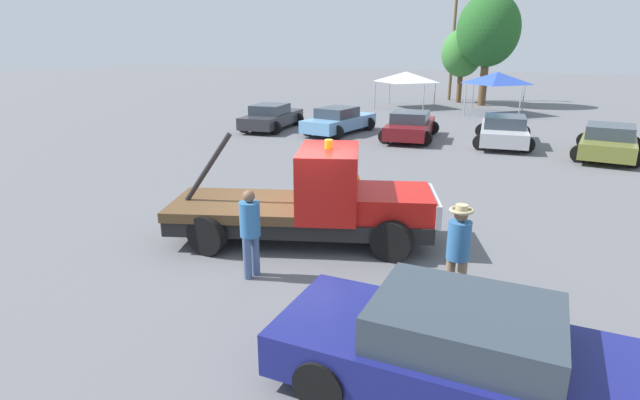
{
  "coord_description": "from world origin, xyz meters",
  "views": [
    {
      "loc": [
        4.92,
        -9.65,
        4.37
      ],
      "look_at": [
        0.5,
        0.0,
        1.05
      ],
      "focal_mm": 28.0,
      "sensor_mm": 36.0,
      "label": 1
    }
  ],
  "objects_px": {
    "canopy_tent_white": "(406,77)",
    "tree_left": "(488,30)",
    "person_near_truck": "(458,247)",
    "traffic_cone": "(356,175)",
    "tow_truck": "(316,203)",
    "foreground_car": "(480,358)",
    "person_at_hood": "(250,228)",
    "parked_car_charcoal": "(272,117)",
    "canopy_tent_blue": "(497,78)",
    "utility_pole": "(454,30)",
    "parked_car_olive": "(609,141)",
    "parked_car_silver": "(504,131)",
    "parked_car_maroon": "(410,126)",
    "tree_center": "(462,53)",
    "parked_car_skyblue": "(339,121)"
  },
  "relations": [
    {
      "from": "person_at_hood",
      "to": "parked_car_olive",
      "type": "xyz_separation_m",
      "value": [
        7.22,
        15.24,
        -0.37
      ]
    },
    {
      "from": "parked_car_charcoal",
      "to": "traffic_cone",
      "type": "height_order",
      "value": "parked_car_charcoal"
    },
    {
      "from": "person_at_hood",
      "to": "parked_car_silver",
      "type": "distance_m",
      "value": 16.58
    },
    {
      "from": "tow_truck",
      "to": "parked_car_silver",
      "type": "relative_size",
      "value": 1.26
    },
    {
      "from": "parked_car_maroon",
      "to": "traffic_cone",
      "type": "xyz_separation_m",
      "value": [
        0.45,
        -8.52,
        -0.39
      ]
    },
    {
      "from": "parked_car_charcoal",
      "to": "tree_center",
      "type": "bearing_deg",
      "value": -27.68
    },
    {
      "from": "parked_car_maroon",
      "to": "tree_center",
      "type": "relative_size",
      "value": 0.86
    },
    {
      "from": "parked_car_skyblue",
      "to": "canopy_tent_blue",
      "type": "distance_m",
      "value": 12.9
    },
    {
      "from": "parked_car_silver",
      "to": "canopy_tent_white",
      "type": "xyz_separation_m",
      "value": [
        -7.81,
        11.84,
        1.51
      ]
    },
    {
      "from": "parked_car_maroon",
      "to": "person_near_truck",
      "type": "bearing_deg",
      "value": -168.94
    },
    {
      "from": "canopy_tent_blue",
      "to": "traffic_cone",
      "type": "height_order",
      "value": "canopy_tent_blue"
    },
    {
      "from": "person_near_truck",
      "to": "traffic_cone",
      "type": "distance_m",
      "value": 8.15
    },
    {
      "from": "parked_car_olive",
      "to": "person_at_hood",
      "type": "bearing_deg",
      "value": 160.17
    },
    {
      "from": "tow_truck",
      "to": "foreground_car",
      "type": "xyz_separation_m",
      "value": [
        4.17,
        -4.11,
        -0.28
      ]
    },
    {
      "from": "tree_center",
      "to": "utility_pole",
      "type": "relative_size",
      "value": 0.54
    },
    {
      "from": "tree_center",
      "to": "tow_truck",
      "type": "bearing_deg",
      "value": -86.12
    },
    {
      "from": "foreground_car",
      "to": "tree_center",
      "type": "relative_size",
      "value": 0.97
    },
    {
      "from": "canopy_tent_blue",
      "to": "utility_pole",
      "type": "bearing_deg",
      "value": 119.64
    },
    {
      "from": "tow_truck",
      "to": "parked_car_silver",
      "type": "distance_m",
      "value": 14.34
    },
    {
      "from": "parked_car_skyblue",
      "to": "tree_left",
      "type": "bearing_deg",
      "value": -8.39
    },
    {
      "from": "person_near_truck",
      "to": "person_at_hood",
      "type": "distance_m",
      "value": 3.85
    },
    {
      "from": "canopy_tent_blue",
      "to": "parked_car_maroon",
      "type": "bearing_deg",
      "value": -103.27
    },
    {
      "from": "foreground_car",
      "to": "parked_car_silver",
      "type": "bearing_deg",
      "value": 94.59
    },
    {
      "from": "parked_car_silver",
      "to": "tree_left",
      "type": "distance_m",
      "value": 16.48
    },
    {
      "from": "person_at_hood",
      "to": "parked_car_silver",
      "type": "bearing_deg",
      "value": -85.82
    },
    {
      "from": "traffic_cone",
      "to": "person_at_hood",
      "type": "bearing_deg",
      "value": -85.22
    },
    {
      "from": "canopy_tent_white",
      "to": "tree_left",
      "type": "relative_size",
      "value": 0.44
    },
    {
      "from": "person_at_hood",
      "to": "tree_left",
      "type": "relative_size",
      "value": 0.22
    },
    {
      "from": "parked_car_charcoal",
      "to": "foreground_car",
      "type": "bearing_deg",
      "value": -149.37
    },
    {
      "from": "parked_car_olive",
      "to": "tree_left",
      "type": "xyz_separation_m",
      "value": [
        -7.04,
        16.56,
        4.68
      ]
    },
    {
      "from": "person_near_truck",
      "to": "traffic_cone",
      "type": "xyz_separation_m",
      "value": [
        -4.42,
        6.8,
        -0.82
      ]
    },
    {
      "from": "foreground_car",
      "to": "canopy_tent_white",
      "type": "distance_m",
      "value": 31.43
    },
    {
      "from": "canopy_tent_blue",
      "to": "traffic_cone",
      "type": "bearing_deg",
      "value": -96.35
    },
    {
      "from": "tree_center",
      "to": "traffic_cone",
      "type": "height_order",
      "value": "tree_center"
    },
    {
      "from": "parked_car_olive",
      "to": "tow_truck",
      "type": "bearing_deg",
      "value": 157.74
    },
    {
      "from": "parked_car_charcoal",
      "to": "tree_left",
      "type": "xyz_separation_m",
      "value": [
        8.81,
        16.04,
        4.68
      ]
    },
    {
      "from": "parked_car_skyblue",
      "to": "parked_car_charcoal",
      "type": "bearing_deg",
      "value": 102.88
    },
    {
      "from": "parked_car_charcoal",
      "to": "parked_car_olive",
      "type": "height_order",
      "value": "same"
    },
    {
      "from": "tow_truck",
      "to": "person_near_truck",
      "type": "distance_m",
      "value": 3.82
    },
    {
      "from": "parked_car_charcoal",
      "to": "canopy_tent_blue",
      "type": "relative_size",
      "value": 1.47
    },
    {
      "from": "parked_car_maroon",
      "to": "utility_pole",
      "type": "bearing_deg",
      "value": -1.36
    },
    {
      "from": "foreground_car",
      "to": "person_near_truck",
      "type": "bearing_deg",
      "value": 106.58
    },
    {
      "from": "tree_center",
      "to": "tree_left",
      "type": "bearing_deg",
      "value": -34.33
    },
    {
      "from": "tow_truck",
      "to": "traffic_cone",
      "type": "xyz_separation_m",
      "value": [
        -0.97,
        5.16,
        -0.68
      ]
    },
    {
      "from": "person_at_hood",
      "to": "parked_car_charcoal",
      "type": "distance_m",
      "value": 17.96
    },
    {
      "from": "person_at_hood",
      "to": "parked_car_skyblue",
      "type": "relative_size",
      "value": 0.36
    },
    {
      "from": "parked_car_maroon",
      "to": "canopy_tent_blue",
      "type": "relative_size",
      "value": 1.43
    },
    {
      "from": "parked_car_silver",
      "to": "foreground_car",
      "type": "bearing_deg",
      "value": 178.27
    },
    {
      "from": "tree_left",
      "to": "parked_car_charcoal",
      "type": "bearing_deg",
      "value": -118.76
    },
    {
      "from": "parked_car_charcoal",
      "to": "parked_car_skyblue",
      "type": "bearing_deg",
      "value": -92.33
    }
  ]
}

